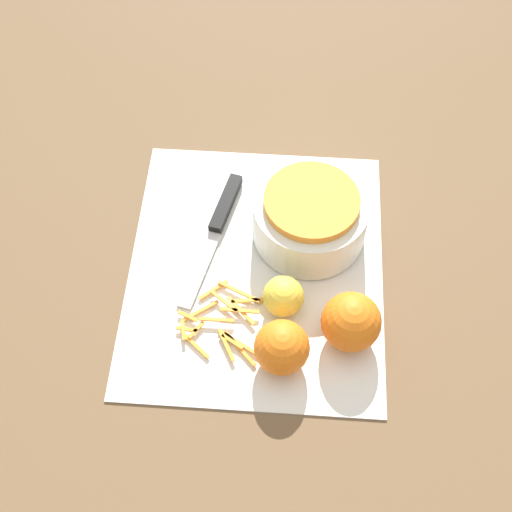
% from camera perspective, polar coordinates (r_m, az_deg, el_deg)
% --- Properties ---
extents(ground_plane, '(4.00, 4.00, 0.00)m').
position_cam_1_polar(ground_plane, '(1.07, 0.00, -1.04)').
color(ground_plane, brown).
extents(cutting_board, '(0.45, 0.38, 0.01)m').
position_cam_1_polar(cutting_board, '(1.07, 0.00, -0.96)').
color(cutting_board, silver).
rests_on(cutting_board, ground_plane).
extents(bowl_speckled, '(0.17, 0.17, 0.09)m').
position_cam_1_polar(bowl_speckled, '(1.07, 4.35, 3.16)').
color(bowl_speckled, silver).
rests_on(bowl_speckled, cutting_board).
extents(knife, '(0.24, 0.08, 0.02)m').
position_cam_1_polar(knife, '(1.11, -2.85, 3.18)').
color(knife, black).
rests_on(knife, cutting_board).
extents(orange_left, '(0.08, 0.08, 0.08)m').
position_cam_1_polar(orange_left, '(0.96, 2.08, -7.32)').
color(orange_left, orange).
rests_on(orange_left, cutting_board).
extents(orange_right, '(0.08, 0.08, 0.08)m').
position_cam_1_polar(orange_right, '(0.98, 7.62, -5.25)').
color(orange_right, orange).
rests_on(orange_right, cutting_board).
extents(lemon, '(0.06, 0.06, 0.06)m').
position_cam_1_polar(lemon, '(1.01, 2.21, -3.24)').
color(lemon, gold).
rests_on(lemon, cutting_board).
extents(peel_pile, '(0.14, 0.13, 0.01)m').
position_cam_1_polar(peel_pile, '(1.02, -2.70, -5.16)').
color(peel_pile, orange).
rests_on(peel_pile, cutting_board).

